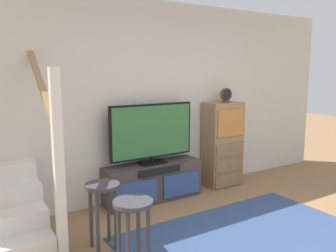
{
  "coord_description": "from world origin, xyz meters",
  "views": [
    {
      "loc": [
        -2.52,
        -1.76,
        1.77
      ],
      "look_at": [
        -0.36,
        1.71,
        1.11
      ],
      "focal_mm": 36.86,
      "sensor_mm": 36.0,
      "label": 1
    }
  ],
  "objects_px": {
    "desk_clock": "(226,95)",
    "bar_stool_far": "(103,200)",
    "bar_stool_near": "(133,220)",
    "media_console": "(153,182)",
    "side_cabinet": "(223,144)",
    "television": "(152,132)"
  },
  "relations": [
    {
      "from": "desk_clock",
      "to": "bar_stool_far",
      "type": "height_order",
      "value": "desk_clock"
    },
    {
      "from": "bar_stool_near",
      "to": "bar_stool_far",
      "type": "relative_size",
      "value": 1.03
    },
    {
      "from": "media_console",
      "to": "side_cabinet",
      "type": "height_order",
      "value": "side_cabinet"
    },
    {
      "from": "television",
      "to": "media_console",
      "type": "bearing_deg",
      "value": -90.0
    },
    {
      "from": "media_console",
      "to": "bar_stool_near",
      "type": "distance_m",
      "value": 1.81
    },
    {
      "from": "side_cabinet",
      "to": "bar_stool_far",
      "type": "bearing_deg",
      "value": -158.91
    },
    {
      "from": "bar_stool_far",
      "to": "side_cabinet",
      "type": "bearing_deg",
      "value": 21.09
    },
    {
      "from": "television",
      "to": "side_cabinet",
      "type": "relative_size",
      "value": 0.95
    },
    {
      "from": "media_console",
      "to": "bar_stool_far",
      "type": "bearing_deg",
      "value": -140.52
    },
    {
      "from": "media_console",
      "to": "bar_stool_near",
      "type": "xyz_separation_m",
      "value": [
        -1.02,
        -1.47,
        0.26
      ]
    },
    {
      "from": "television",
      "to": "bar_stool_near",
      "type": "height_order",
      "value": "television"
    },
    {
      "from": "television",
      "to": "bar_stool_near",
      "type": "bearing_deg",
      "value": -124.4
    },
    {
      "from": "media_console",
      "to": "bar_stool_far",
      "type": "height_order",
      "value": "bar_stool_far"
    },
    {
      "from": "media_console",
      "to": "side_cabinet",
      "type": "distance_m",
      "value": 1.29
    },
    {
      "from": "television",
      "to": "desk_clock",
      "type": "distance_m",
      "value": 1.35
    },
    {
      "from": "side_cabinet",
      "to": "bar_stool_far",
      "type": "distance_m",
      "value": 2.47
    },
    {
      "from": "television",
      "to": "side_cabinet",
      "type": "height_order",
      "value": "television"
    },
    {
      "from": "bar_stool_near",
      "to": "media_console",
      "type": "bearing_deg",
      "value": 55.17
    },
    {
      "from": "bar_stool_far",
      "to": "media_console",
      "type": "bearing_deg",
      "value": 39.48
    },
    {
      "from": "bar_stool_far",
      "to": "desk_clock",
      "type": "bearing_deg",
      "value": 20.5
    },
    {
      "from": "side_cabinet",
      "to": "bar_stool_far",
      "type": "height_order",
      "value": "side_cabinet"
    },
    {
      "from": "bar_stool_near",
      "to": "bar_stool_far",
      "type": "xyz_separation_m",
      "value": [
        -0.04,
        0.59,
        -0.01
      ]
    }
  ]
}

